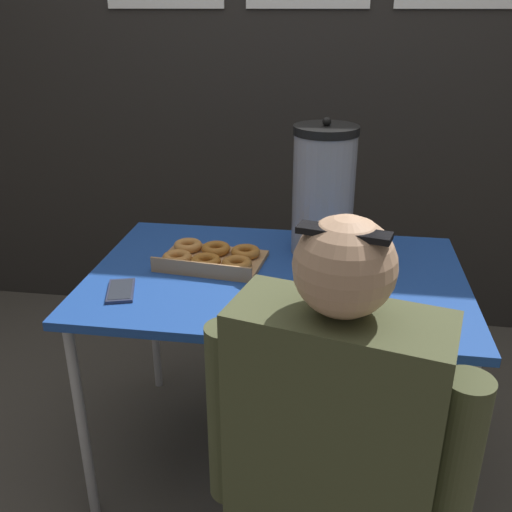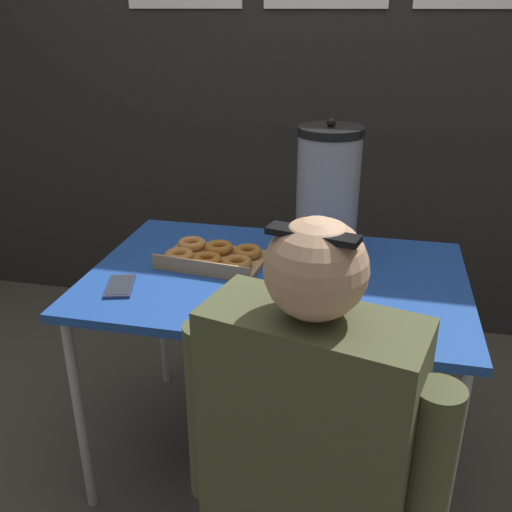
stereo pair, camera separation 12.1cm
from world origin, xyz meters
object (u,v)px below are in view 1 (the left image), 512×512
object	(u,v)px
coffee_urn	(323,191)
cell_phone	(121,291)
donut_box	(211,258)
person_seated	(329,490)

from	to	relation	value
coffee_urn	cell_phone	xyz separation A→B (m)	(-0.59, -0.41, -0.22)
donut_box	cell_phone	world-z (taller)	donut_box
coffee_urn	donut_box	bearing A→B (deg)	-155.91
donut_box	cell_phone	bearing A→B (deg)	-126.17
coffee_urn	cell_phone	world-z (taller)	coffee_urn
cell_phone	person_seated	bearing A→B (deg)	-54.33
coffee_urn	person_seated	size ratio (longest dim) A/B	0.39
donut_box	coffee_urn	world-z (taller)	coffee_urn
donut_box	person_seated	distance (m)	0.90
donut_box	cell_phone	size ratio (longest dim) A/B	2.19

